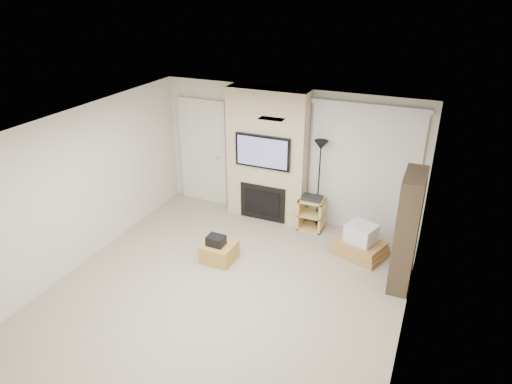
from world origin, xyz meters
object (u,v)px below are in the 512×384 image
at_px(box_stack, 360,243).
at_px(av_stand, 311,212).
at_px(bookshelf, 407,231).
at_px(ottoman, 219,252).
at_px(floor_lamp, 320,160).

bearing_deg(box_stack, av_stand, 152.91).
height_order(av_stand, bookshelf, bookshelf).
bearing_deg(bookshelf, ottoman, -169.09).
height_order(ottoman, bookshelf, bookshelf).
bearing_deg(floor_lamp, av_stand, -123.12).
bearing_deg(ottoman, av_stand, 56.02).
distance_m(ottoman, bookshelf, 2.97).
distance_m(floor_lamp, bookshelf, 2.08).
relative_size(floor_lamp, bookshelf, 0.94).
relative_size(ottoman, box_stack, 0.50).
xyz_separation_m(ottoman, av_stand, (1.08, 1.60, 0.20)).
bearing_deg(floor_lamp, box_stack, -33.65).
xyz_separation_m(av_stand, bookshelf, (1.74, -1.06, 0.55)).
xyz_separation_m(floor_lamp, bookshelf, (1.67, -1.17, -0.43)).
height_order(ottoman, box_stack, box_stack).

